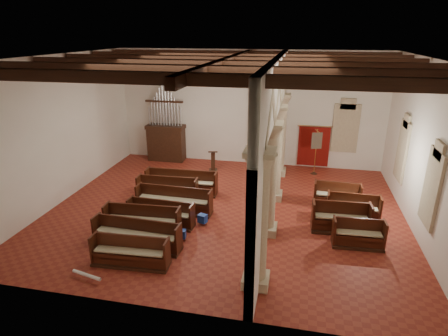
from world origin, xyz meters
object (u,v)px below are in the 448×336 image
Objects in this scene: processional_banner at (315,159)px; aisle_pew_0 at (358,237)px; nave_pew_0 at (131,256)px; pipe_organ at (166,136)px; lectern at (213,162)px.

processional_banner is 6.83m from aisle_pew_0.
aisle_pew_0 is at bearing -95.08° from processional_banner.
nave_pew_0 is at bearing -162.51° from aisle_pew_0.
pipe_organ is 1.79× the size of nave_pew_0.
lectern is at bearing 83.10° from nave_pew_0.
processional_banner is at bearing 98.58° from aisle_pew_0.
pipe_organ reaches higher than nave_pew_0.
aisle_pew_0 is at bearing -37.64° from pipe_organ.
processional_banner reaches higher than nave_pew_0.
lectern is 0.68× the size of aisle_pew_0.
lectern is 8.60m from nave_pew_0.
aisle_pew_0 is (9.41, -7.26, -1.04)m from pipe_organ.
pipe_organ is 3.80× the size of lectern.
processional_banner is (8.09, -0.57, -0.58)m from pipe_organ.
nave_pew_0 is (2.38, -9.83, -1.05)m from pipe_organ.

